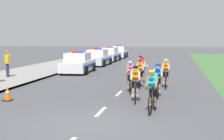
# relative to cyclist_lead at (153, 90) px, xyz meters

# --- Properties ---
(ground_plane) EXTENTS (160.00, 160.00, 0.00)m
(ground_plane) POSITION_rel_cyclist_lead_xyz_m (-1.82, -2.09, -0.79)
(ground_plane) COLOR #56565B
(sidewalk_slab) EXTENTS (4.66, 60.00, 0.12)m
(sidewalk_slab) POSITION_rel_cyclist_lead_xyz_m (-9.67, 11.91, -0.73)
(sidewalk_slab) COLOR #A3A099
(sidewalk_slab) RESTS_ON ground
(kerb_edge) EXTENTS (0.16, 60.00, 0.13)m
(kerb_edge) POSITION_rel_cyclist_lead_xyz_m (-7.41, 11.91, -0.72)
(kerb_edge) COLOR #9E9E99
(kerb_edge) RESTS_ON ground
(lane_markings_centre) EXTENTS (0.14, 25.60, 0.01)m
(lane_markings_centre) POSITION_rel_cyclist_lead_xyz_m (-1.82, 7.78, -0.78)
(lane_markings_centre) COLOR white
(lane_markings_centre) RESTS_ON ground
(cyclist_lead) EXTENTS (0.45, 1.72, 1.56)m
(cyclist_lead) POSITION_rel_cyclist_lead_xyz_m (0.00, 0.00, 0.00)
(cyclist_lead) COLOR black
(cyclist_lead) RESTS_ON ground
(cyclist_second) EXTENTS (0.45, 1.72, 1.56)m
(cyclist_second) POSITION_rel_cyclist_lead_xyz_m (-0.82, 1.80, 0.00)
(cyclist_second) COLOR black
(cyclist_second) RESTS_ON ground
(cyclist_third) EXTENTS (0.44, 1.72, 1.56)m
(cyclist_third) POSITION_rel_cyclist_lead_xyz_m (0.02, 3.10, 0.00)
(cyclist_third) COLOR black
(cyclist_third) RESTS_ON ground
(cyclist_fourth) EXTENTS (0.45, 1.72, 1.56)m
(cyclist_fourth) POSITION_rel_cyclist_lead_xyz_m (-1.33, 4.13, 0.00)
(cyclist_fourth) COLOR black
(cyclist_fourth) RESTS_ON ground
(cyclist_fifth) EXTENTS (0.42, 1.72, 1.56)m
(cyclist_fifth) POSITION_rel_cyclist_lead_xyz_m (0.28, 5.88, 0.00)
(cyclist_fifth) COLOR black
(cyclist_fifth) RESTS_ON ground
(cyclist_sixth) EXTENTS (0.43, 1.72, 1.56)m
(cyclist_sixth) POSITION_rel_cyclist_lead_xyz_m (-1.03, 5.70, 0.00)
(cyclist_sixth) COLOR black
(cyclist_sixth) RESTS_ON ground
(cyclist_seventh) EXTENTS (0.44, 1.72, 1.56)m
(cyclist_seventh) POSITION_rel_cyclist_lead_xyz_m (-1.32, 8.92, 0.00)
(cyclist_seventh) COLOR black
(cyclist_seventh) RESTS_ON ground
(cyclist_eighth) EXTENTS (0.44, 1.72, 1.56)m
(cyclist_eighth) POSITION_rel_cyclist_lead_xyz_m (-1.11, 7.48, 0.00)
(cyclist_eighth) COLOR black
(cyclist_eighth) RESTS_ON ground
(police_car_nearest) EXTENTS (2.12, 4.46, 1.59)m
(police_car_nearest) POSITION_rel_cyclist_lead_xyz_m (-6.28, 12.29, -0.11)
(police_car_nearest) COLOR white
(police_car_nearest) RESTS_ON ground
(police_car_second) EXTENTS (2.08, 4.44, 1.59)m
(police_car_second) POSITION_rel_cyclist_lead_xyz_m (-6.28, 18.79, -0.11)
(police_car_second) COLOR silver
(police_car_second) RESTS_ON ground
(police_car_third) EXTENTS (2.06, 4.43, 1.59)m
(police_car_third) POSITION_rel_cyclist_lead_xyz_m (-6.28, 24.36, -0.11)
(police_car_third) COLOR white
(police_car_third) RESTS_ON ground
(police_car_furthest) EXTENTS (2.11, 4.46, 1.59)m
(police_car_furthest) POSITION_rel_cyclist_lead_xyz_m (-6.28, 30.61, -0.11)
(police_car_furthest) COLOR silver
(police_car_furthest) RESTS_ON ground
(traffic_cone_far) EXTENTS (0.36, 0.36, 0.64)m
(traffic_cone_far) POSITION_rel_cyclist_lead_xyz_m (-6.08, 1.08, -0.48)
(traffic_cone_far) COLOR black
(traffic_cone_far) RESTS_ON ground
(spectator_middle) EXTENTS (0.45, 0.40, 1.68)m
(spectator_middle) POSITION_rel_cyclist_lead_xyz_m (-9.67, 8.03, 0.30)
(spectator_middle) COLOR #23284C
(spectator_middle) RESTS_ON sidewalk_slab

